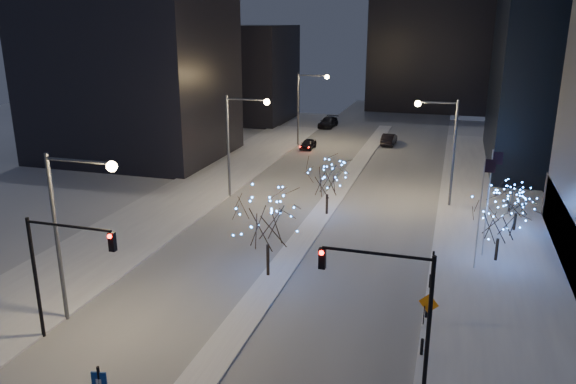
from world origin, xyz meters
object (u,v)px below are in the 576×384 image
at_px(holiday_tree_plaza_far, 518,200).
at_px(holiday_tree_median_far, 327,177).
at_px(construction_sign, 428,306).
at_px(car_near, 308,144).
at_px(holiday_tree_median_near, 267,219).
at_px(street_lamp_w_mid, 238,133).
at_px(street_lamp_w_far, 306,99).
at_px(holiday_tree_plaza_near, 500,218).
at_px(street_lamp_east, 444,139).
at_px(traffic_signal_west, 58,261).
at_px(car_far, 328,122).
at_px(street_lamp_w_near, 70,216).
at_px(car_mid, 389,139).
at_px(traffic_signal_east, 395,297).

bearing_deg(holiday_tree_plaza_far, holiday_tree_median_far, -178.24).
relative_size(holiday_tree_median_far, construction_sign, 2.69).
xyz_separation_m(car_near, holiday_tree_median_near, (7.50, -39.31, 3.49)).
bearing_deg(holiday_tree_plaza_far, holiday_tree_median_near, -140.14).
relative_size(street_lamp_w_mid, holiday_tree_median_near, 1.61).
relative_size(street_lamp_w_far, holiday_tree_plaza_near, 1.97).
height_order(street_lamp_east, holiday_tree_plaza_near, street_lamp_east).
distance_m(street_lamp_w_mid, holiday_tree_median_far, 10.26).
relative_size(traffic_signal_west, car_far, 1.24).
xyz_separation_m(street_lamp_w_near, traffic_signal_west, (0.50, -2.00, -1.74)).
height_order(street_lamp_east, holiday_tree_median_near, street_lamp_east).
relative_size(car_near, car_far, 0.70).
relative_size(street_lamp_east, holiday_tree_plaza_far, 2.38).
height_order(street_lamp_east, car_far, street_lamp_east).
height_order(car_mid, holiday_tree_plaza_far, holiday_tree_plaza_far).
relative_size(car_far, construction_sign, 2.88).
height_order(car_mid, car_far, car_far).
relative_size(car_far, holiday_tree_plaza_far, 1.34).
bearing_deg(street_lamp_w_far, car_near, -64.15).
xyz_separation_m(street_lamp_w_far, holiday_tree_plaza_near, (23.47, -34.16, -3.15)).
xyz_separation_m(street_lamp_w_mid, holiday_tree_median_near, (8.44, -16.24, -2.33)).
distance_m(street_lamp_east, construction_sign, 23.44).
height_order(holiday_tree_plaza_near, construction_sign, holiday_tree_plaza_near).
relative_size(traffic_signal_east, car_near, 1.76).
distance_m(street_lamp_w_mid, holiday_tree_plaza_far, 25.61).
relative_size(traffic_signal_east, holiday_tree_median_far, 1.33).
distance_m(street_lamp_w_near, traffic_signal_west, 2.70).
relative_size(street_lamp_w_far, holiday_tree_median_far, 1.90).
distance_m(street_lamp_w_near, car_near, 48.43).
height_order(street_lamp_w_far, car_mid, street_lamp_w_far).
height_order(street_lamp_w_mid, construction_sign, street_lamp_w_mid).
xyz_separation_m(holiday_tree_median_far, holiday_tree_plaza_far, (15.81, 0.49, -0.74)).
bearing_deg(holiday_tree_median_far, car_near, 108.26).
bearing_deg(street_lamp_w_near, street_lamp_east, 55.81).
distance_m(traffic_signal_east, holiday_tree_plaza_far, 24.98).
bearing_deg(holiday_tree_plaza_far, traffic_signal_west, -134.95).
xyz_separation_m(holiday_tree_plaza_near, holiday_tree_plaza_far, (1.78, 6.94, -0.57)).
xyz_separation_m(traffic_signal_east, holiday_tree_plaza_near, (5.59, 16.85, -1.41)).
bearing_deg(holiday_tree_plaza_far, holiday_tree_plaza_near, -104.36).
height_order(street_lamp_w_near, construction_sign, street_lamp_w_near).
bearing_deg(construction_sign, holiday_tree_plaza_far, 87.43).
height_order(holiday_tree_median_near, holiday_tree_plaza_far, holiday_tree_median_near).
relative_size(car_far, holiday_tree_median_near, 0.91).
bearing_deg(car_far, street_lamp_w_mid, -86.37).
xyz_separation_m(street_lamp_w_far, car_near, (0.94, -1.93, -5.82)).
xyz_separation_m(car_near, holiday_tree_plaza_near, (22.53, -32.23, 2.68)).
bearing_deg(car_mid, car_far, -41.92).
bearing_deg(street_lamp_w_far, car_far, 90.24).
xyz_separation_m(traffic_signal_west, holiday_tree_plaza_near, (22.97, 17.85, -1.41)).
height_order(street_lamp_east, construction_sign, street_lamp_east).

